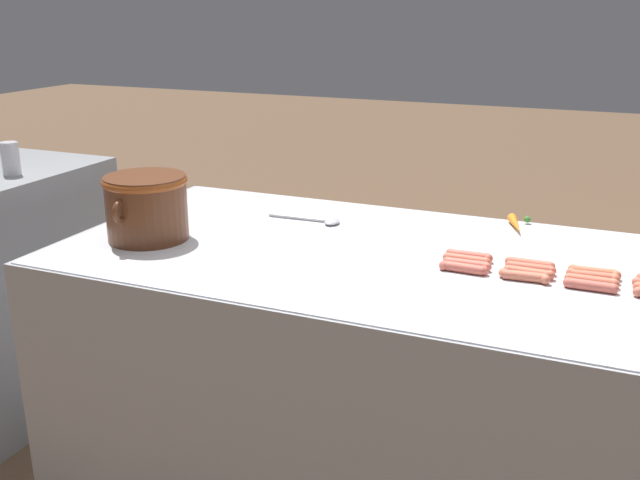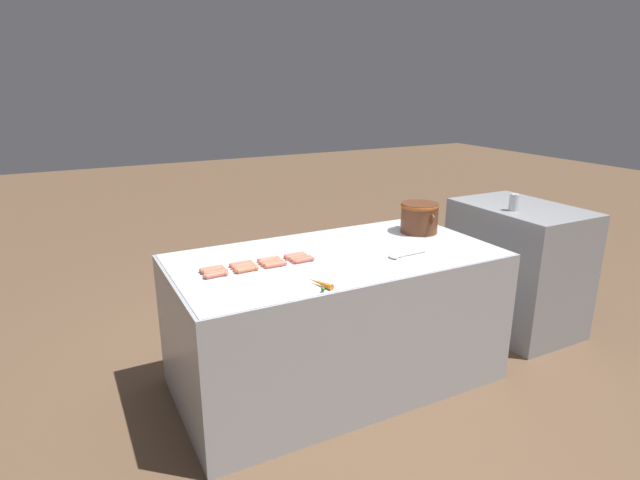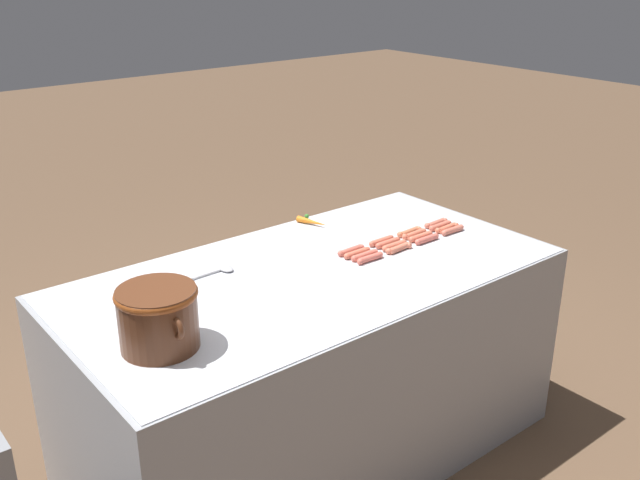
{
  "view_description": "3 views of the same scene",
  "coord_description": "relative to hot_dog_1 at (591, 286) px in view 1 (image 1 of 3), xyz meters",
  "views": [
    {
      "loc": [
        -2.02,
        -0.63,
        1.61
      ],
      "look_at": [
        0.07,
        0.25,
        0.87
      ],
      "focal_mm": 41.02,
      "sensor_mm": 36.0,
      "label": 1
    },
    {
      "loc": [
        2.63,
        -1.48,
        1.91
      ],
      "look_at": [
        0.01,
        -0.12,
        0.99
      ],
      "focal_mm": 29.02,
      "sensor_mm": 36.0,
      "label": 2
    },
    {
      "loc": [
        -2.08,
        1.63,
        2.08
      ],
      "look_at": [
        0.14,
        -0.16,
        0.93
      ],
      "focal_mm": 40.17,
      "sensor_mm": 36.0,
      "label": 3
    }
  ],
  "objects": [
    {
      "name": "griddle_counter",
      "position": [
        0.08,
        0.59,
        -0.45
      ],
      "size": [
        1.04,
        2.03,
        0.88
      ],
      "color": "#9EA0A5",
      "rests_on": "ground_plane"
    },
    {
      "name": "hot_dog_1",
      "position": [
        0.0,
        0.0,
        0.0
      ],
      "size": [
        0.03,
        0.14,
        0.03
      ],
      "color": "#D46454",
      "rests_on": "griddle_counter"
    },
    {
      "name": "hot_dog_2",
      "position": [
        0.0,
        0.17,
        0.0
      ],
      "size": [
        0.04,
        0.14,
        0.03
      ],
      "color": "#D87156",
      "rests_on": "griddle_counter"
    },
    {
      "name": "hot_dog_3",
      "position": [
        0.0,
        0.34,
        0.0
      ],
      "size": [
        0.03,
        0.14,
        0.03
      ],
      "color": "#D56353",
      "rests_on": "griddle_counter"
    },
    {
      "name": "hot_dog_5",
      "position": [
        0.04,
        -0.0,
        0.0
      ],
      "size": [
        0.03,
        0.14,
        0.03
      ],
      "color": "#D66E52",
      "rests_on": "griddle_counter"
    },
    {
      "name": "hot_dog_6",
      "position": [
        0.04,
        0.16,
        0.0
      ],
      "size": [
        0.03,
        0.14,
        0.03
      ],
      "color": "#CE6B51",
      "rests_on": "griddle_counter"
    },
    {
      "name": "hot_dog_7",
      "position": [
        0.04,
        0.34,
        0.0
      ],
      "size": [
        0.03,
        0.14,
        0.03
      ],
      "color": "#D16653",
      "rests_on": "griddle_counter"
    },
    {
      "name": "hot_dog_9",
      "position": [
        0.08,
        -0.0,
        0.0
      ],
      "size": [
        0.04,
        0.14,
        0.03
      ],
      "color": "#D56B4F",
      "rests_on": "griddle_counter"
    },
    {
      "name": "hot_dog_10",
      "position": [
        0.08,
        0.17,
        0.0
      ],
      "size": [
        0.03,
        0.14,
        0.03
      ],
      "color": "#D5664E",
      "rests_on": "griddle_counter"
    },
    {
      "name": "hot_dog_11",
      "position": [
        0.07,
        0.35,
        0.0
      ],
      "size": [
        0.03,
        0.14,
        0.03
      ],
      "color": "#D6684E",
      "rests_on": "griddle_counter"
    },
    {
      "name": "hot_dog_13",
      "position": [
        0.11,
        -0.0,
        0.0
      ],
      "size": [
        0.04,
        0.14,
        0.03
      ],
      "color": "#CA6F4C",
      "rests_on": "griddle_counter"
    },
    {
      "name": "hot_dog_14",
      "position": [
        0.11,
        0.17,
        0.0
      ],
      "size": [
        0.03,
        0.14,
        0.03
      ],
      "color": "#D26950",
      "rests_on": "griddle_counter"
    },
    {
      "name": "hot_dog_15",
      "position": [
        0.11,
        0.35,
        0.0
      ],
      "size": [
        0.03,
        0.14,
        0.03
      ],
      "color": "#CF6453",
      "rests_on": "griddle_counter"
    },
    {
      "name": "bean_pot",
      "position": [
        -0.08,
        1.35,
        0.1
      ],
      "size": [
        0.33,
        0.27,
        0.21
      ],
      "color": "#562D19",
      "rests_on": "griddle_counter"
    },
    {
      "name": "serving_spoon",
      "position": [
        0.3,
        0.91,
        -0.01
      ],
      "size": [
        0.07,
        0.27,
        0.02
      ],
      "color": "#B7B7BC",
      "rests_on": "griddle_counter"
    },
    {
      "name": "carrot",
      "position": [
        0.49,
        0.27,
        0.0
      ],
      "size": [
        0.18,
        0.08,
        0.03
      ],
      "color": "orange",
      "rests_on": "griddle_counter"
    },
    {
      "name": "soda_can",
      "position": [
        0.08,
        2.08,
        0.16
      ],
      "size": [
        0.07,
        0.07,
        0.12
      ],
      "color": "#BCBCC1",
      "rests_on": "back_cabinet"
    }
  ]
}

